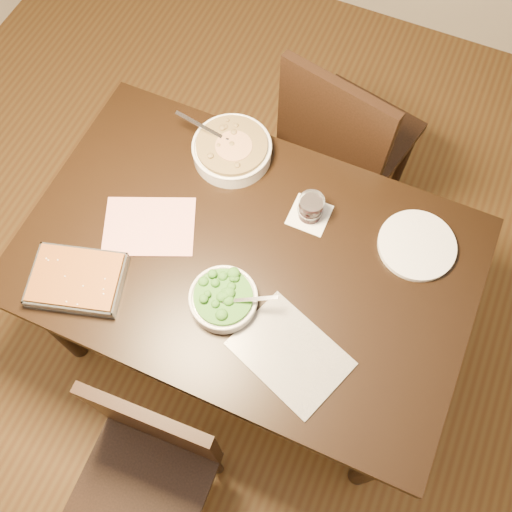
% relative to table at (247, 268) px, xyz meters
% --- Properties ---
extents(ground, '(4.00, 4.00, 0.00)m').
position_rel_table_xyz_m(ground, '(0.00, 0.00, -0.65)').
color(ground, '#472B14').
rests_on(ground, ground).
extents(table, '(1.40, 0.90, 0.75)m').
position_rel_table_xyz_m(table, '(0.00, 0.00, 0.00)').
color(table, black).
rests_on(table, ground).
extents(magazine_a, '(0.34, 0.30, 0.01)m').
position_rel_table_xyz_m(magazine_a, '(-0.33, -0.03, 0.10)').
color(magazine_a, '#C23739').
rests_on(magazine_a, table).
extents(magazine_b, '(0.38, 0.32, 0.01)m').
position_rel_table_xyz_m(magazine_b, '(0.24, -0.23, 0.10)').
color(magazine_b, '#24252B').
rests_on(magazine_b, table).
extents(coaster, '(0.12, 0.12, 0.00)m').
position_rel_table_xyz_m(coaster, '(0.12, 0.21, 0.10)').
color(coaster, white).
rests_on(coaster, table).
extents(stew_bowl, '(0.30, 0.27, 0.10)m').
position_rel_table_xyz_m(stew_bowl, '(-0.20, 0.32, 0.13)').
color(stew_bowl, silver).
rests_on(stew_bowl, table).
extents(broccoli_bowl, '(0.23, 0.20, 0.08)m').
position_rel_table_xyz_m(broccoli_bowl, '(-0.00, -0.17, 0.12)').
color(broccoli_bowl, silver).
rests_on(broccoli_bowl, table).
extents(baking_dish, '(0.32, 0.27, 0.05)m').
position_rel_table_xyz_m(baking_dish, '(-0.43, -0.29, 0.12)').
color(baking_dish, silver).
rests_on(baking_dish, table).
extents(wine_tumbler, '(0.08, 0.08, 0.09)m').
position_rel_table_xyz_m(wine_tumbler, '(0.12, 0.21, 0.15)').
color(wine_tumbler, black).
rests_on(wine_tumbler, coaster).
extents(dinner_plate, '(0.24, 0.24, 0.02)m').
position_rel_table_xyz_m(dinner_plate, '(0.47, 0.24, 0.10)').
color(dinner_plate, white).
rests_on(dinner_plate, table).
extents(chair_near, '(0.42, 0.42, 0.85)m').
position_rel_table_xyz_m(chair_near, '(-0.04, -0.67, -0.18)').
color(chair_near, black).
rests_on(chair_near, ground).
extents(chair_far, '(0.53, 0.53, 0.95)m').
position_rel_table_xyz_m(chair_far, '(0.09, 0.70, -0.13)').
color(chair_far, black).
rests_on(chair_far, ground).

